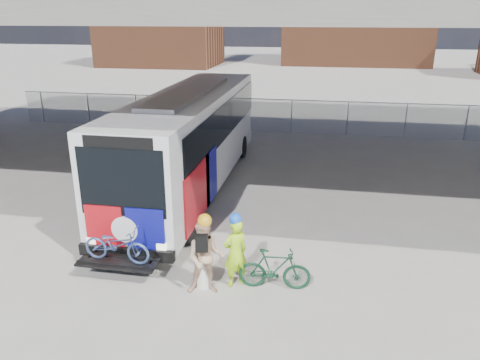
% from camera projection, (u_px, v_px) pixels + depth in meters
% --- Properties ---
extents(ground, '(160.00, 160.00, 0.00)m').
position_uv_depth(ground, '(230.00, 220.00, 14.97)').
color(ground, '#9E9991').
rests_on(ground, ground).
extents(bus, '(2.67, 12.91, 3.69)m').
position_uv_depth(bus, '(190.00, 133.00, 17.07)').
color(bus, silver).
rests_on(bus, ground).
extents(overpass, '(40.00, 16.00, 7.95)m').
position_uv_depth(overpass, '(251.00, 4.00, 16.47)').
color(overpass, '#605E59').
rests_on(overpass, ground).
extents(chainlink_fence, '(30.00, 0.06, 30.00)m').
position_uv_depth(chainlink_fence, '(274.00, 106.00, 25.60)').
color(chainlink_fence, gray).
rests_on(chainlink_fence, ground).
extents(brick_buildings, '(54.00, 22.00, 12.00)m').
position_uv_depth(brick_buildings, '(318.00, 20.00, 57.59)').
color(brick_buildings, brown).
rests_on(brick_buildings, ground).
extents(bollard, '(0.32, 0.32, 1.24)m').
position_uv_depth(bollard, '(203.00, 262.00, 11.11)').
color(bollard, silver).
rests_on(bollard, ground).
extents(cyclist_hivis, '(0.75, 0.72, 1.89)m').
position_uv_depth(cyclist_hivis, '(235.00, 251.00, 11.12)').
color(cyclist_hivis, '#AFEE19').
rests_on(cyclist_hivis, ground).
extents(cyclist_tan, '(1.02, 0.86, 2.02)m').
position_uv_depth(cyclist_tan, '(206.00, 256.00, 10.80)').
color(cyclist_tan, tan).
rests_on(cyclist_tan, ground).
extents(bike_parked, '(1.75, 0.61, 1.03)m').
position_uv_depth(bike_parked, '(275.00, 269.00, 11.10)').
color(bike_parked, '#123B24').
rests_on(bike_parked, ground).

